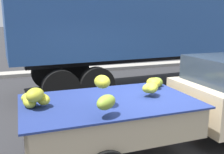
{
  "coord_description": "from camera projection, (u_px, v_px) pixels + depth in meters",
  "views": [
    {
      "loc": [
        -2.5,
        -4.1,
        2.42
      ],
      "look_at": [
        -0.83,
        0.28,
        1.39
      ],
      "focal_mm": 41.08,
      "sensor_mm": 36.0,
      "label": 1
    }
  ],
  "objects": [
    {
      "name": "ground",
      "position": [
        156.0,
        144.0,
        5.13
      ],
      "size": [
        220.0,
        220.0,
        0.0
      ],
      "primitive_type": "plane",
      "color": "#28282B"
    },
    {
      "name": "pickup_truck",
      "position": [
        206.0,
        99.0,
        5.13
      ],
      "size": [
        5.24,
        1.91,
        1.7
      ],
      "rotation": [
        0.0,
        0.0,
        -0.02
      ],
      "color": "#CCB793",
      "rests_on": "ground"
    },
    {
      "name": "semi_trailer",
      "position": [
        173.0,
        17.0,
        9.68
      ],
      "size": [
        12.11,
        3.13,
        3.95
      ],
      "rotation": [
        0.0,
        0.0,
        0.05
      ],
      "color": "navy",
      "rests_on": "ground"
    },
    {
      "name": "curb_strip",
      "position": [
        72.0,
        70.0,
        12.32
      ],
      "size": [
        80.0,
        0.8,
        0.16
      ],
      "primitive_type": "cube",
      "color": "gray",
      "rests_on": "ground"
    }
  ]
}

